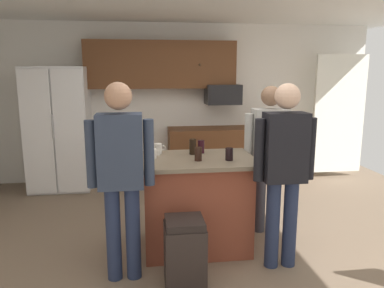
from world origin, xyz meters
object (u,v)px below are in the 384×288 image
(person_guest_by_door, at_px, (121,169))
(person_guest_left, at_px, (284,164))
(kitchen_island, at_px, (196,203))
(person_guest_right, at_px, (269,150))
(glass_stout_tall, at_px, (229,154))
(trash_bin, at_px, (185,253))
(mug_ceramic_white, at_px, (153,154))
(mug_blue_stoneware, at_px, (158,149))
(refrigerator, at_px, (59,129))
(glass_short_whisky, at_px, (193,147))
(tumbler_amber, at_px, (201,147))
(glass_dark_ale, at_px, (198,154))
(microwave_over_range, at_px, (223,94))

(person_guest_by_door, height_order, person_guest_left, person_guest_by_door)
(kitchen_island, xyz_separation_m, person_guest_right, (0.87, 0.30, 0.47))
(glass_stout_tall, distance_m, trash_bin, 1.05)
(mug_ceramic_white, bearing_deg, person_guest_right, 11.34)
(mug_blue_stoneware, bearing_deg, kitchen_island, -34.60)
(refrigerator, xyz_separation_m, glass_stout_tall, (2.11, -2.42, 0.08))
(refrigerator, relative_size, glass_short_whisky, 11.60)
(person_guest_left, distance_m, glass_stout_tall, 0.55)
(kitchen_island, xyz_separation_m, tumbler_amber, (0.09, 0.23, 0.54))
(glass_dark_ale, bearing_deg, glass_stout_tall, -4.08)
(glass_stout_tall, xyz_separation_m, mug_ceramic_white, (-0.74, 0.18, -0.01))
(glass_stout_tall, height_order, trash_bin, glass_stout_tall)
(refrigerator, bearing_deg, person_guest_right, -36.46)
(mug_blue_stoneware, distance_m, trash_bin, 1.21)
(person_guest_right, height_order, tumbler_amber, person_guest_right)
(microwave_over_range, distance_m, trash_bin, 3.45)
(person_guest_right, bearing_deg, trash_bin, 23.96)
(refrigerator, height_order, glass_short_whisky, refrigerator)
(tumbler_amber, bearing_deg, glass_stout_tall, -58.77)
(person_guest_right, bearing_deg, microwave_over_range, -107.28)
(microwave_over_range, height_order, mug_blue_stoneware, microwave_over_range)
(kitchen_island, distance_m, glass_short_whisky, 0.58)
(microwave_over_range, bearing_deg, glass_short_whisky, -109.84)
(microwave_over_range, xyz_separation_m, person_guest_by_door, (-1.51, -2.90, -0.44))
(glass_short_whisky, relative_size, trash_bin, 0.27)
(mug_blue_stoneware, bearing_deg, person_guest_left, -33.63)
(person_guest_left, distance_m, glass_dark_ale, 0.82)
(tumbler_amber, height_order, mug_ceramic_white, tumbler_amber)
(kitchen_island, height_order, mug_ceramic_white, mug_ceramic_white)
(trash_bin, bearing_deg, person_guest_by_door, 159.11)
(refrigerator, xyz_separation_m, person_guest_left, (2.54, -2.76, 0.05))
(person_guest_left, relative_size, glass_dark_ale, 12.83)
(glass_short_whisky, bearing_deg, mug_blue_stoneware, 167.01)
(tumbler_amber, bearing_deg, trash_bin, -107.12)
(mug_blue_stoneware, bearing_deg, mug_ceramic_white, -106.07)
(person_guest_by_door, relative_size, glass_dark_ale, 12.95)
(glass_short_whisky, height_order, mug_ceramic_white, glass_short_whisky)
(tumbler_amber, distance_m, glass_short_whisky, 0.11)
(glass_dark_ale, relative_size, mug_ceramic_white, 1.08)
(person_guest_right, height_order, mug_ceramic_white, person_guest_right)
(person_guest_left, height_order, mug_ceramic_white, person_guest_left)
(refrigerator, bearing_deg, person_guest_left, -47.36)
(trash_bin, bearing_deg, glass_stout_tall, 47.91)
(glass_dark_ale, xyz_separation_m, mug_ceramic_white, (-0.44, 0.16, -0.02))
(person_guest_right, xyz_separation_m, glass_stout_tall, (-0.56, -0.44, 0.06))
(person_guest_right, xyz_separation_m, tumbler_amber, (-0.78, -0.08, 0.07))
(glass_short_whisky, bearing_deg, glass_dark_ale, -87.29)
(microwave_over_range, bearing_deg, mug_blue_stoneware, -118.50)
(glass_dark_ale, height_order, mug_ceramic_white, glass_dark_ale)
(kitchen_island, distance_m, person_guest_by_door, 1.02)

